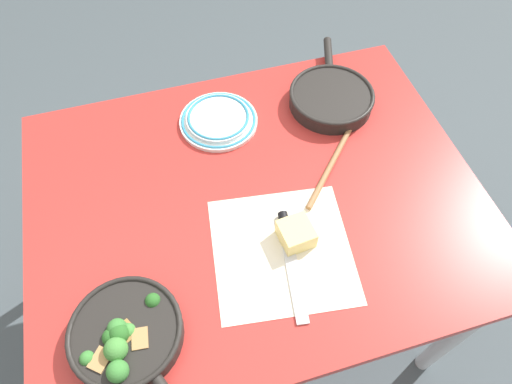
{
  "coord_description": "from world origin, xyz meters",
  "views": [
    {
      "loc": [
        -0.18,
        -0.61,
        1.7
      ],
      "look_at": [
        0.0,
        0.0,
        0.76
      ],
      "focal_mm": 32.0,
      "sensor_mm": 36.0,
      "label": 1
    }
  ],
  "objects_px": {
    "skillet_broccoli": "(126,336)",
    "skillet_eggs": "(331,97)",
    "cheese_block": "(296,234)",
    "wooden_spoon": "(344,140)",
    "dinner_plate_stack": "(218,119)",
    "grater_knife": "(289,249)"
  },
  "relations": [
    {
      "from": "grater_knife",
      "to": "dinner_plate_stack",
      "type": "distance_m",
      "value": 0.44
    },
    {
      "from": "skillet_eggs",
      "to": "wooden_spoon",
      "type": "height_order",
      "value": "skillet_eggs"
    },
    {
      "from": "skillet_broccoli",
      "to": "dinner_plate_stack",
      "type": "distance_m",
      "value": 0.63
    },
    {
      "from": "wooden_spoon",
      "to": "grater_knife",
      "type": "xyz_separation_m",
      "value": [
        -0.25,
        -0.27,
        0.0
      ]
    },
    {
      "from": "wooden_spoon",
      "to": "cheese_block",
      "type": "relative_size",
      "value": 3.74
    },
    {
      "from": "grater_knife",
      "to": "dinner_plate_stack",
      "type": "xyz_separation_m",
      "value": [
        -0.06,
        0.44,
        0.0
      ]
    },
    {
      "from": "wooden_spoon",
      "to": "dinner_plate_stack",
      "type": "distance_m",
      "value": 0.35
    },
    {
      "from": "wooden_spoon",
      "to": "cheese_block",
      "type": "height_order",
      "value": "cheese_block"
    },
    {
      "from": "skillet_eggs",
      "to": "cheese_block",
      "type": "relative_size",
      "value": 4.39
    },
    {
      "from": "skillet_broccoli",
      "to": "dinner_plate_stack",
      "type": "xyz_separation_m",
      "value": [
        0.32,
        0.54,
        -0.02
      ]
    },
    {
      "from": "skillet_eggs",
      "to": "cheese_block",
      "type": "xyz_separation_m",
      "value": [
        -0.24,
        -0.39,
        0.0
      ]
    },
    {
      "from": "wooden_spoon",
      "to": "cheese_block",
      "type": "bearing_deg",
      "value": -179.12
    },
    {
      "from": "skillet_eggs",
      "to": "cheese_block",
      "type": "bearing_deg",
      "value": 166.91
    },
    {
      "from": "wooden_spoon",
      "to": "grater_knife",
      "type": "distance_m",
      "value": 0.37
    },
    {
      "from": "skillet_broccoli",
      "to": "skillet_eggs",
      "type": "xyz_separation_m",
      "value": [
        0.65,
        0.52,
        -0.0
      ]
    },
    {
      "from": "cheese_block",
      "to": "skillet_eggs",
      "type": "bearing_deg",
      "value": 58.26
    },
    {
      "from": "grater_knife",
      "to": "cheese_block",
      "type": "height_order",
      "value": "cheese_block"
    },
    {
      "from": "grater_knife",
      "to": "dinner_plate_stack",
      "type": "relative_size",
      "value": 1.24
    },
    {
      "from": "skillet_broccoli",
      "to": "cheese_block",
      "type": "relative_size",
      "value": 4.03
    },
    {
      "from": "skillet_broccoli",
      "to": "skillet_eggs",
      "type": "distance_m",
      "value": 0.84
    },
    {
      "from": "skillet_broccoli",
      "to": "grater_knife",
      "type": "bearing_deg",
      "value": 81.78
    },
    {
      "from": "cheese_block",
      "to": "dinner_plate_stack",
      "type": "distance_m",
      "value": 0.42
    }
  ]
}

